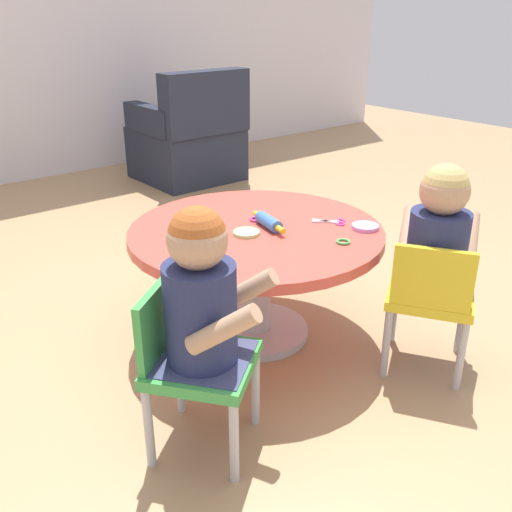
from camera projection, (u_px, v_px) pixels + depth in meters
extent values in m
plane|color=tan|center=(256.00, 333.00, 2.42)|extent=(10.00, 10.00, 0.00)
cylinder|color=silver|center=(256.00, 330.00, 2.41)|extent=(0.44, 0.44, 0.03)
cylinder|color=silver|center=(256.00, 287.00, 2.33)|extent=(0.12, 0.12, 0.44)
cylinder|color=#D84C3F|center=(256.00, 233.00, 2.23)|extent=(1.00, 1.00, 0.04)
cylinder|color=#B7B7BC|center=(234.00, 442.00, 1.61)|extent=(0.03, 0.03, 0.28)
cylinder|color=#B7B7BC|center=(256.00, 387.00, 1.84)|extent=(0.03, 0.03, 0.28)
cylinder|color=#B7B7BC|center=(149.00, 428.00, 1.67)|extent=(0.03, 0.03, 0.28)
cylinder|color=#B7B7BC|center=(180.00, 376.00, 1.90)|extent=(0.03, 0.03, 0.28)
cube|color=green|center=(203.00, 364.00, 1.69)|extent=(0.42, 0.42, 0.04)
cube|color=green|center=(157.00, 321.00, 1.67)|extent=(0.23, 0.18, 0.22)
cube|color=#3F4772|center=(203.00, 363.00, 1.69)|extent=(0.38, 0.38, 0.04)
cylinder|color=navy|center=(201.00, 313.00, 1.62)|extent=(0.21, 0.21, 0.30)
sphere|color=tan|center=(197.00, 240.00, 1.53)|extent=(0.17, 0.17, 0.17)
sphere|color=#B25926|center=(197.00, 235.00, 1.53)|extent=(0.16, 0.16, 0.16)
cylinder|color=tan|center=(223.00, 330.00, 1.49)|extent=(0.17, 0.20, 0.17)
cylinder|color=tan|center=(244.00, 292.00, 1.69)|extent=(0.17, 0.20, 0.17)
cylinder|color=#B7B7BC|center=(462.00, 321.00, 2.23)|extent=(0.03, 0.03, 0.28)
cylinder|color=#B7B7BC|center=(394.00, 310.00, 2.31)|extent=(0.03, 0.03, 0.28)
cylinder|color=#B7B7BC|center=(461.00, 356.00, 2.01)|extent=(0.03, 0.03, 0.28)
cylinder|color=#B7B7BC|center=(386.00, 343.00, 2.09)|extent=(0.03, 0.03, 0.28)
cube|color=yellow|center=(430.00, 295.00, 2.10)|extent=(0.41, 0.41, 0.04)
cube|color=yellow|center=(433.00, 279.00, 1.93)|extent=(0.17, 0.24, 0.22)
cube|color=#3F4772|center=(430.00, 294.00, 2.10)|extent=(0.38, 0.37, 0.04)
cylinder|color=navy|center=(436.00, 252.00, 2.03)|extent=(0.21, 0.21, 0.30)
sphere|color=tan|center=(445.00, 191.00, 1.94)|extent=(0.17, 0.17, 0.17)
sphere|color=tan|center=(445.00, 187.00, 1.93)|extent=(0.16, 0.16, 0.16)
cylinder|color=tan|center=(470.00, 239.00, 2.07)|extent=(0.21, 0.16, 0.17)
cylinder|color=tan|center=(408.00, 232.00, 2.14)|extent=(0.21, 0.16, 0.17)
cube|color=#232838|center=(186.00, 153.00, 4.51)|extent=(0.71, 0.71, 0.40)
cube|color=#232838|center=(205.00, 103.00, 4.13)|extent=(0.70, 0.17, 0.45)
cube|color=#232838|center=(216.00, 111.00, 4.56)|extent=(0.13, 0.60, 0.20)
cube|color=#232838|center=(150.00, 120.00, 4.21)|extent=(0.13, 0.60, 0.20)
cylinder|color=#3F72CC|center=(269.00, 222.00, 2.22)|extent=(0.08, 0.15, 0.05)
cylinder|color=yellow|center=(258.00, 215.00, 2.29)|extent=(0.03, 0.05, 0.02)
cylinder|color=yellow|center=(280.00, 229.00, 2.14)|extent=(0.03, 0.05, 0.02)
cube|color=silver|center=(325.00, 221.00, 2.29)|extent=(0.10, 0.08, 0.01)
cube|color=silver|center=(325.00, 221.00, 2.29)|extent=(0.07, 0.10, 0.01)
torus|color=#D83F99|center=(341.00, 221.00, 2.29)|extent=(0.05, 0.05, 0.01)
torus|color=#D83F99|center=(340.00, 224.00, 2.26)|extent=(0.05, 0.05, 0.01)
cylinder|color=#CC99E5|center=(365.00, 227.00, 2.22)|extent=(0.10, 0.10, 0.02)
cylinder|color=#B2E58C|center=(246.00, 233.00, 2.16)|extent=(0.10, 0.10, 0.01)
torus|color=red|center=(208.00, 219.00, 2.30)|extent=(0.05, 0.05, 0.01)
torus|color=#4CB259|center=(343.00, 242.00, 2.09)|extent=(0.05, 0.05, 0.01)
torus|color=#D83FA5|center=(256.00, 219.00, 2.30)|extent=(0.05, 0.05, 0.01)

